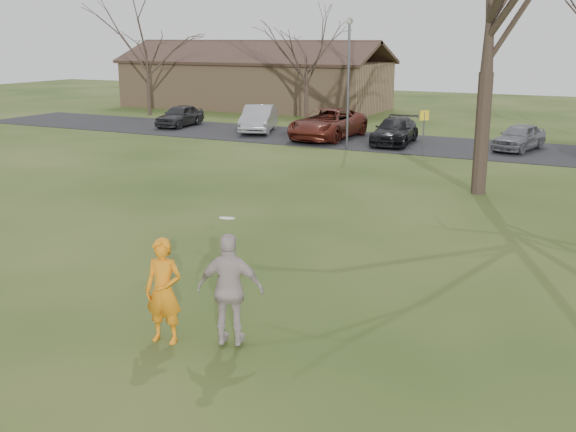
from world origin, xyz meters
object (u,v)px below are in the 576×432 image
Objects in this scene: player_defender at (164,291)px; car_2 at (328,124)px; car_1 at (259,119)px; car_0 at (180,116)px; catching_play at (230,290)px; car_3 at (395,131)px; car_4 at (519,137)px; building at (254,82)px; lamp_post at (349,66)px.

player_defender reaches higher than car_2.
car_0 is at bearing 159.93° from car_1.
catching_play is at bearing -69.51° from car_2.
car_2 is at bearing 172.53° from car_3.
car_4 is 0.18× the size of building.
catching_play reaches higher than player_defender.
car_0 is (-17.64, 25.35, -0.27)m from player_defender.
player_defender is at bearing -59.65° from car_0.
player_defender is 28.08m from car_1.
car_4 is (19.97, -0.13, -0.02)m from car_0.
car_1 is 14.45m from car_4.
catching_play is 0.11× the size of building.
car_1 is 8.47m from car_3.
player_defender is at bearing -163.98° from catching_play.
lamp_post is at bearing -18.08° from car_0.
lamp_post reaches higher than player_defender.
building is at bearing 118.81° from catching_play.
catching_play is at bearing 6.77° from player_defender.
car_2 is at bearing 109.68° from catching_play.
car_3 is 1.20× the size of car_4.
car_0 is 0.19× the size of building.
car_2 is 9.85m from car_4.
player_defender reaches higher than car_4.
car_3 is at bearing 89.33° from player_defender.
building reaches higher than car_0.
car_1 is at bearing 168.81° from car_3.
car_2 is 4.33m from lamp_post.
car_4 is (6.02, 0.72, -0.02)m from car_3.
player_defender is at bearing -84.28° from car_1.
car_0 is 0.62× the size of lamp_post.
car_3 is 0.72× the size of lamp_post.
car_2 reaches higher than car_4.
lamp_post is (-6.66, 22.07, 2.89)m from catching_play.
car_1 is 0.74× the size of lamp_post.
car_4 is at bearing 19.80° from lamp_post.
lamp_post reaches higher than car_4.
car_4 is 24.91m from catching_play.
car_3 is (8.43, -0.83, -0.11)m from car_1.
building is 3.29× the size of lamp_post.
lamp_post is (14.00, -15.50, 2.04)m from building.
car_1 is at bearing -59.68° from building.
lamp_post is (-1.78, -2.09, 3.28)m from car_3.
car_0 is 1.66× the size of catching_play.
building is (-21.80, 12.69, 1.25)m from car_4.
catching_play is 0.37× the size of lamp_post.
car_0 is at bearing -81.68° from building.
catching_play reaches higher than car_1.
building reaches higher than car_4.
car_2 is at bearing 97.69° from player_defender.
car_3 is 4.28m from lamp_post.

